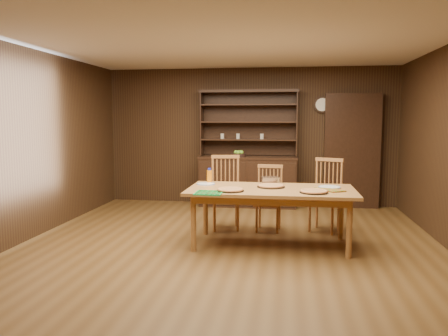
% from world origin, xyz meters
% --- Properties ---
extents(floor, '(6.00, 6.00, 0.00)m').
position_xyz_m(floor, '(0.00, 0.00, 0.00)').
color(floor, brown).
rests_on(floor, ground).
extents(room_shell, '(6.00, 6.00, 6.00)m').
position_xyz_m(room_shell, '(0.00, 0.00, 1.58)').
color(room_shell, silver).
rests_on(room_shell, floor).
extents(china_hutch, '(1.84, 0.52, 2.17)m').
position_xyz_m(china_hutch, '(-0.00, 2.75, 0.60)').
color(china_hutch, black).
rests_on(china_hutch, floor).
extents(doorway, '(1.00, 0.18, 2.10)m').
position_xyz_m(doorway, '(1.90, 2.90, 1.05)').
color(doorway, black).
rests_on(doorway, floor).
extents(wall_clock, '(0.30, 0.05, 0.30)m').
position_xyz_m(wall_clock, '(1.35, 2.96, 1.90)').
color(wall_clock, black).
rests_on(wall_clock, room_shell).
extents(dining_table, '(2.13, 1.07, 0.75)m').
position_xyz_m(dining_table, '(0.53, 0.21, 0.68)').
color(dining_table, '#A36838').
rests_on(dining_table, floor).
extents(chair_left, '(0.52, 0.50, 1.10)m').
position_xyz_m(chair_left, '(-0.19, 1.05, 0.58)').
color(chair_left, '#BA6E3F').
rests_on(chair_left, floor).
extents(chair_center, '(0.43, 0.41, 0.96)m').
position_xyz_m(chair_center, '(0.47, 1.03, 0.51)').
color(chair_center, '#BA6E3F').
rests_on(chair_center, floor).
extents(chair_right, '(0.56, 0.55, 1.07)m').
position_xyz_m(chair_right, '(1.31, 1.11, 0.57)').
color(chair_right, '#BA6E3F').
rests_on(chair_right, floor).
extents(pizza_left, '(0.34, 0.34, 0.04)m').
position_xyz_m(pizza_left, '(0.03, -0.07, 0.77)').
color(pizza_left, black).
rests_on(pizza_left, dining_table).
extents(pizza_right, '(0.34, 0.34, 0.04)m').
position_xyz_m(pizza_right, '(1.05, -0.05, 0.77)').
color(pizza_right, black).
rests_on(pizza_right, dining_table).
extents(pizza_center, '(0.37, 0.37, 0.04)m').
position_xyz_m(pizza_center, '(0.52, 0.32, 0.77)').
color(pizza_center, black).
rests_on(pizza_center, dining_table).
extents(cooling_rack, '(0.33, 0.33, 0.01)m').
position_xyz_m(cooling_rack, '(-0.21, -0.26, 0.76)').
color(cooling_rack, green).
rests_on(cooling_rack, dining_table).
extents(plate_left, '(0.25, 0.25, 0.02)m').
position_xyz_m(plate_left, '(-0.37, 0.42, 0.76)').
color(plate_left, white).
rests_on(plate_left, dining_table).
extents(plate_right, '(0.29, 0.29, 0.02)m').
position_xyz_m(plate_right, '(1.28, 0.39, 0.76)').
color(plate_right, white).
rests_on(plate_right, dining_table).
extents(foil_dish, '(0.27, 0.22, 0.10)m').
position_xyz_m(foil_dish, '(0.49, 0.64, 0.80)').
color(foil_dish, silver).
rests_on(foil_dish, dining_table).
extents(juice_bottle, '(0.07, 0.07, 0.21)m').
position_xyz_m(juice_bottle, '(-0.34, 0.56, 0.85)').
color(juice_bottle, orange).
rests_on(juice_bottle, dining_table).
extents(pot_holder_a, '(0.28, 0.28, 0.02)m').
position_xyz_m(pot_holder_a, '(1.31, 0.12, 0.76)').
color(pot_holder_a, '#B22514').
rests_on(pot_holder_a, dining_table).
extents(pot_holder_b, '(0.25, 0.25, 0.02)m').
position_xyz_m(pot_holder_b, '(1.16, 0.17, 0.76)').
color(pot_holder_b, '#B22514').
rests_on(pot_holder_b, dining_table).
extents(fruit_bowl, '(0.28, 0.28, 0.12)m').
position_xyz_m(fruit_bowl, '(-0.17, 2.69, 0.98)').
color(fruit_bowl, black).
rests_on(fruit_bowl, china_hutch).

